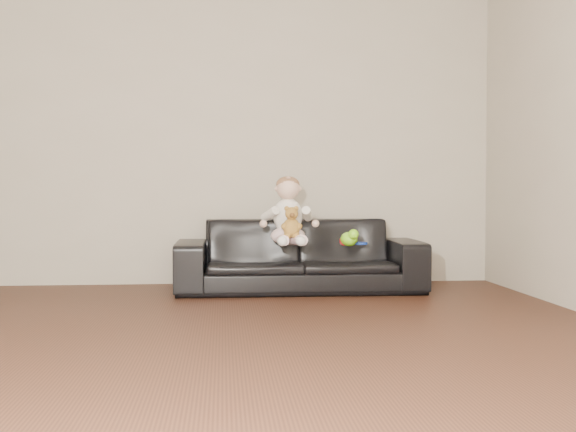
{
  "coord_description": "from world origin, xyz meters",
  "views": [
    {
      "loc": [
        0.24,
        -3.29,
        0.77
      ],
      "look_at": [
        0.73,
        2.16,
        0.58
      ],
      "focal_mm": 45.0,
      "sensor_mm": 36.0,
      "label": 1
    }
  ],
  "objects": [
    {
      "name": "toy_green",
      "position": [
        1.17,
        1.99,
        0.42
      ],
      "size": [
        0.16,
        0.18,
        0.11
      ],
      "primitive_type": "ellipsoid",
      "rotation": [
        0.0,
        0.0,
        0.24
      ],
      "color": "#82EB1B",
      "rests_on": "sofa"
    },
    {
      "name": "toy_rattle",
      "position": [
        1.14,
        2.04,
        0.4
      ],
      "size": [
        0.09,
        0.09,
        0.07
      ],
      "primitive_type": "sphere",
      "rotation": [
        0.0,
        0.0,
        -0.37
      ],
      "color": "red",
      "rests_on": "sofa"
    },
    {
      "name": "toy_blue_disc",
      "position": [
        1.29,
        2.17,
        0.37
      ],
      "size": [
        0.12,
        0.12,
        0.02
      ],
      "primitive_type": "cylinder",
      "rotation": [
        0.0,
        0.0,
        0.05
      ],
      "color": "#1739B8",
      "rests_on": "sofa"
    },
    {
      "name": "sofa",
      "position": [
        0.83,
        2.25,
        0.28
      ],
      "size": [
        1.89,
        0.75,
        0.55
      ],
      "primitive_type": "imported",
      "rotation": [
        0.0,
        0.0,
        -0.01
      ],
      "color": "black",
      "rests_on": "floor"
    },
    {
      "name": "wall_back",
      "position": [
        0.0,
        2.75,
        1.3
      ],
      "size": [
        5.0,
        0.0,
        5.0
      ],
      "primitive_type": "plane",
      "rotation": [
        1.57,
        0.0,
        0.0
      ],
      "color": "#B4AA97",
      "rests_on": "ground"
    },
    {
      "name": "teddy_bear",
      "position": [
        0.74,
        1.99,
        0.54
      ],
      "size": [
        0.13,
        0.13,
        0.23
      ],
      "rotation": [
        0.0,
        0.0,
        -0.04
      ],
      "color": "olive",
      "rests_on": "sofa"
    },
    {
      "name": "baby",
      "position": [
        0.73,
        2.14,
        0.59
      ],
      "size": [
        0.37,
        0.45,
        0.52
      ],
      "rotation": [
        0.0,
        0.0,
        0.14
      ],
      "color": "#FED7DC",
      "rests_on": "sofa"
    },
    {
      "name": "floor",
      "position": [
        0.0,
        0.0,
        0.0
      ],
      "size": [
        5.5,
        5.5,
        0.0
      ],
      "primitive_type": "plane",
      "color": "#3C2015",
      "rests_on": "ground"
    }
  ]
}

